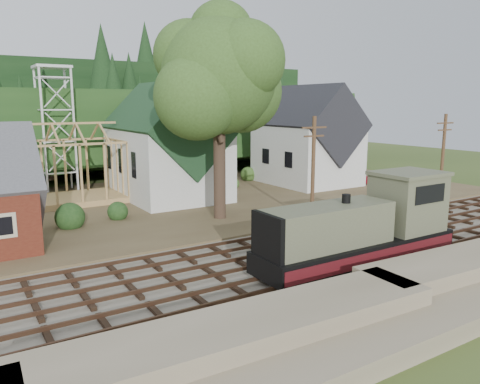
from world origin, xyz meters
TOP-DOWN VIEW (x-y plane):
  - ground at (0.00, 0.00)m, footprint 140.00×140.00m
  - embankment at (0.00, -8.50)m, footprint 64.00×5.00m
  - railroad_bed at (0.00, 0.00)m, footprint 64.00×11.00m
  - village_flat at (0.00, 18.00)m, footprint 64.00×26.00m
  - hillside at (0.00, 42.00)m, footprint 70.00×28.96m
  - ridge at (0.00, 58.00)m, footprint 80.00×20.00m
  - church at (2.00, 19.68)m, footprint 8.40×15.17m
  - farmhouse at (18.00, 19.00)m, footprint 8.40×10.80m
  - timber_frame at (-6.00, 22.00)m, footprint 8.20×6.20m
  - lattice_tower at (-6.00, 28.00)m, footprint 3.20×3.20m
  - big_tree at (2.17, 10.08)m, footprint 10.90×8.40m
  - telegraph_pole_near at (7.00, 5.20)m, footprint 2.20×0.28m
  - telegraph_pole_far at (22.00, 5.20)m, footprint 2.20×0.28m
  - locomotive at (3.67, -3.00)m, footprint 12.22×3.06m
  - car_blue at (-11.55, 10.42)m, footprint 1.51×3.47m
  - car_red at (22.30, 15.39)m, footprint 4.36×2.12m

SIDE VIEW (x-z plane):
  - ground at x=0.00m, z-range 0.00..0.00m
  - embankment at x=0.00m, z-range -0.80..0.80m
  - hillside at x=0.00m, z-range -6.37..6.37m
  - ridge at x=0.00m, z-range -6.00..6.00m
  - railroad_bed at x=0.00m, z-range 0.00..0.16m
  - village_flat at x=0.00m, z-range 0.00..0.30m
  - car_blue at x=-11.55m, z-range 0.30..1.46m
  - car_red at x=22.30m, z-range 0.30..1.50m
  - locomotive at x=3.67m, z-range -0.29..4.60m
  - timber_frame at x=-6.00m, z-range -0.23..6.76m
  - telegraph_pole_near at x=7.00m, z-range 0.25..8.25m
  - telegraph_pole_far at x=22.00m, z-range 0.25..8.25m
  - farmhouse at x=18.00m, z-range -0.43..10.17m
  - church at x=2.00m, z-range -1.32..11.68m
  - lattice_tower at x=-6.00m, z-range 3.97..16.10m
  - big_tree at x=2.17m, z-range 2.87..17.57m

